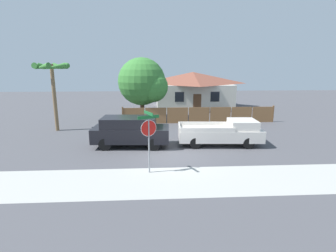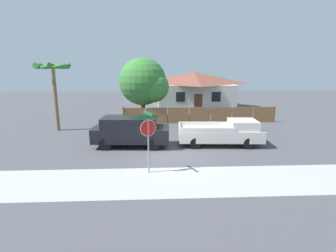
{
  "view_description": "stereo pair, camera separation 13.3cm",
  "coord_description": "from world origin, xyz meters",
  "px_view_note": "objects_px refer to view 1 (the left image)",
  "views": [
    {
      "loc": [
        -0.99,
        -14.44,
        5.03
      ],
      "look_at": [
        -0.1,
        0.51,
        1.6
      ],
      "focal_mm": 28.0,
      "sensor_mm": 36.0,
      "label": 1
    },
    {
      "loc": [
        -0.85,
        -14.45,
        5.03
      ],
      "look_at": [
        -0.1,
        0.51,
        1.6
      ],
      "focal_mm": 28.0,
      "sensor_mm": 36.0,
      "label": 2
    }
  ],
  "objects_px": {
    "palm_tree": "(52,73)",
    "stop_sign": "(149,132)",
    "red_suv": "(131,131)",
    "house": "(193,89)",
    "oak_tree": "(144,83)",
    "orange_pickup": "(223,133)"
  },
  "relations": [
    {
      "from": "house",
      "to": "red_suv",
      "type": "relative_size",
      "value": 1.96
    },
    {
      "from": "palm_tree",
      "to": "red_suv",
      "type": "height_order",
      "value": "palm_tree"
    },
    {
      "from": "palm_tree",
      "to": "stop_sign",
      "type": "xyz_separation_m",
      "value": [
        7.44,
        -8.95,
        -2.5
      ]
    },
    {
      "from": "house",
      "to": "red_suv",
      "type": "bearing_deg",
      "value": -111.54
    },
    {
      "from": "oak_tree",
      "to": "orange_pickup",
      "type": "height_order",
      "value": "oak_tree"
    },
    {
      "from": "palm_tree",
      "to": "red_suv",
      "type": "distance_m",
      "value": 8.49
    },
    {
      "from": "oak_tree",
      "to": "orange_pickup",
      "type": "distance_m",
      "value": 10.43
    },
    {
      "from": "oak_tree",
      "to": "red_suv",
      "type": "bearing_deg",
      "value": -94.29
    },
    {
      "from": "oak_tree",
      "to": "red_suv",
      "type": "xyz_separation_m",
      "value": [
        -0.64,
        -8.53,
        -2.49
      ]
    },
    {
      "from": "oak_tree",
      "to": "palm_tree",
      "type": "bearing_deg",
      "value": -150.18
    },
    {
      "from": "red_suv",
      "to": "stop_sign",
      "type": "distance_m",
      "value": 4.63
    },
    {
      "from": "palm_tree",
      "to": "orange_pickup",
      "type": "bearing_deg",
      "value": -20.73
    },
    {
      "from": "red_suv",
      "to": "stop_sign",
      "type": "bearing_deg",
      "value": -70.76
    },
    {
      "from": "oak_tree",
      "to": "stop_sign",
      "type": "height_order",
      "value": "oak_tree"
    },
    {
      "from": "house",
      "to": "stop_sign",
      "type": "bearing_deg",
      "value": -104.13
    },
    {
      "from": "palm_tree",
      "to": "stop_sign",
      "type": "bearing_deg",
      "value": -50.26
    },
    {
      "from": "red_suv",
      "to": "oak_tree",
      "type": "bearing_deg",
      "value": 89.27
    },
    {
      "from": "palm_tree",
      "to": "oak_tree",
      "type": "bearing_deg",
      "value": 29.82
    },
    {
      "from": "oak_tree",
      "to": "stop_sign",
      "type": "relative_size",
      "value": 1.96
    },
    {
      "from": "house",
      "to": "oak_tree",
      "type": "relative_size",
      "value": 1.64
    },
    {
      "from": "red_suv",
      "to": "palm_tree",
      "type": "bearing_deg",
      "value": 147.08
    },
    {
      "from": "palm_tree",
      "to": "stop_sign",
      "type": "distance_m",
      "value": 11.9
    }
  ]
}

